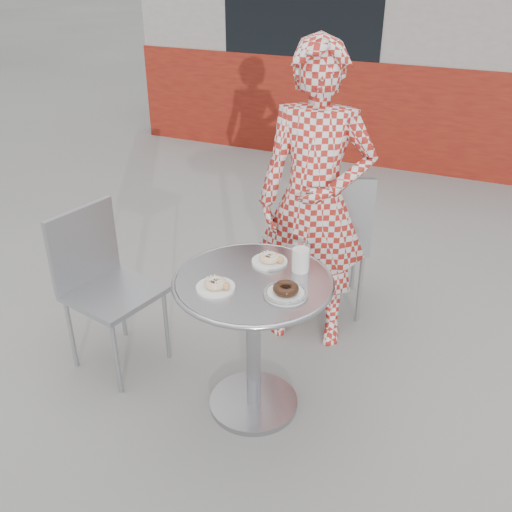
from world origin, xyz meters
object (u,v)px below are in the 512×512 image
at_px(seated_person, 315,202).
at_px(milk_cup, 301,259).
at_px(bistro_table, 253,313).
at_px(chair_left, 116,320).
at_px(chair_far, 327,265).
at_px(plate_far, 270,259).
at_px(plate_checker, 286,292).
at_px(plate_near, 216,285).

relative_size(seated_person, milk_cup, 12.55).
xyz_separation_m(bistro_table, seated_person, (0.04, 0.68, 0.27)).
height_order(chair_left, seated_person, seated_person).
height_order(chair_far, plate_far, chair_far).
distance_m(chair_left, milk_cup, 1.08).
bearing_deg(chair_left, plate_far, -67.42).
height_order(chair_left, plate_checker, chair_left).
height_order(chair_left, plate_near, chair_left).
height_order(chair_far, plate_checker, chair_far).
bearing_deg(plate_far, bistro_table, -92.63).
distance_m(chair_left, plate_far, 0.93).
height_order(bistro_table, chair_left, chair_left).
relative_size(plate_near, milk_cup, 1.27).
bearing_deg(plate_near, chair_far, 82.56).
distance_m(chair_far, plate_checker, 1.14).
relative_size(chair_far, seated_person, 0.56).
relative_size(plate_checker, milk_cup, 1.43).
bearing_deg(milk_cup, chair_far, 98.28).
xyz_separation_m(seated_person, milk_cup, (0.12, -0.52, -0.04)).
distance_m(seated_person, plate_near, 0.82).
bearing_deg(chair_left, seated_person, -39.39).
bearing_deg(seated_person, chair_left, -150.21).
height_order(plate_far, plate_checker, plate_checker).
bearing_deg(plate_checker, chair_far, 97.39).
bearing_deg(plate_far, seated_person, 86.62).
bearing_deg(milk_cup, bistro_table, -135.31).
xyz_separation_m(plate_far, milk_cup, (0.15, -0.01, 0.04)).
bearing_deg(plate_near, milk_cup, 46.69).
bearing_deg(seated_person, bistro_table, -102.15).
bearing_deg(seated_person, plate_near, -109.41).
bearing_deg(milk_cup, plate_near, -133.31).
bearing_deg(chair_far, plate_near, 61.96).
xyz_separation_m(chair_left, milk_cup, (0.94, 0.14, 0.51)).
bearing_deg(milk_cup, chair_left, -171.67).
relative_size(bistro_table, milk_cup, 5.49).
bearing_deg(plate_far, milk_cup, -4.74).
relative_size(chair_far, milk_cup, 7.02).
xyz_separation_m(chair_far, milk_cup, (0.12, -0.83, 0.49)).
bearing_deg(seated_person, plate_checker, -88.70).
bearing_deg(plate_checker, plate_near, -164.96).
xyz_separation_m(plate_near, plate_checker, (0.28, 0.08, -0.00)).
distance_m(plate_checker, milk_cup, 0.21).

